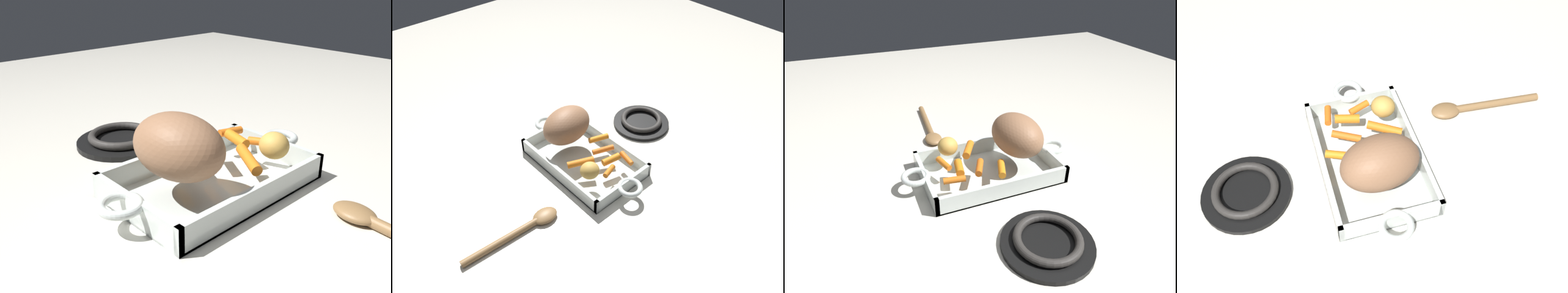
{
  "view_description": "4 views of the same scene",
  "coord_description": "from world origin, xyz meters",
  "views": [
    {
      "loc": [
        0.42,
        0.42,
        0.33
      ],
      "look_at": [
        0.02,
        -0.02,
        0.07
      ],
      "focal_mm": 38.38,
      "sensor_mm": 36.0,
      "label": 1
    },
    {
      "loc": [
        -0.58,
        0.51,
        0.76
      ],
      "look_at": [
        -0.02,
        0.0,
        0.07
      ],
      "focal_mm": 35.32,
      "sensor_mm": 36.0,
      "label": 2
    },
    {
      "loc": [
        -0.27,
        -0.61,
        0.47
      ],
      "look_at": [
        -0.01,
        0.02,
        0.07
      ],
      "focal_mm": 31.02,
      "sensor_mm": 36.0,
      "label": 3
    },
    {
      "loc": [
        0.52,
        -0.14,
        0.74
      ],
      "look_at": [
        0.02,
        0.0,
        0.07
      ],
      "focal_mm": 40.76,
      "sensor_mm": 36.0,
      "label": 4
    }
  ],
  "objects": [
    {
      "name": "baby_carrot_southwest",
      "position": [
        -0.04,
        -0.04,
        0.05
      ],
      "size": [
        0.04,
        0.06,
        0.02
      ],
      "primitive_type": "cylinder",
      "rotation": [
        1.48,
        0.0,
        5.83
      ],
      "color": "orange",
      "rests_on": "roasting_dish"
    },
    {
      "name": "stove_burner_rear",
      "position": [
        0.01,
        -0.25,
        0.01
      ],
      "size": [
        0.17,
        0.17,
        0.03
      ],
      "color": "black",
      "rests_on": "ground_plane"
    },
    {
      "name": "serving_spoon",
      "position": [
        -0.08,
        0.26,
        0.01
      ],
      "size": [
        0.05,
        0.25,
        0.02
      ],
      "rotation": [
        0.0,
        0.0,
        4.64
      ],
      "color": "olive",
      "rests_on": "ground_plane"
    },
    {
      "name": "baby_carrot_northeast",
      "position": [
        -0.1,
        -0.06,
        0.05
      ],
      "size": [
        0.05,
        0.02,
        0.02
      ],
      "primitive_type": "cylinder",
      "rotation": [
        1.52,
        0.0,
        1.37
      ],
      "color": "orange",
      "rests_on": "roasting_dish"
    },
    {
      "name": "roasting_dish",
      "position": [
        0.0,
        0.0,
        0.01
      ],
      "size": [
        0.41,
        0.2,
        0.04
      ],
      "color": "silver",
      "rests_on": "ground_plane"
    },
    {
      "name": "baby_carrot_southeast",
      "position": [
        -0.08,
        -0.02,
        0.05
      ],
      "size": [
        0.03,
        0.05,
        0.02
      ],
      "primitive_type": "cylinder",
      "rotation": [
        1.51,
        0.0,
        6.07
      ],
      "color": "orange",
      "rests_on": "roasting_dish"
    },
    {
      "name": "potato_corner",
      "position": [
        -0.08,
        0.05,
        0.07
      ],
      "size": [
        0.06,
        0.06,
        0.04
      ],
      "primitive_type": "ellipsoid",
      "rotation": [
        0.0,
        0.0,
        1.22
      ],
      "color": "gold",
      "rests_on": "roasting_dish"
    },
    {
      "name": "baby_carrot_long",
      "position": [
        -0.03,
        0.04,
        0.05
      ],
      "size": [
        0.05,
        0.07,
        0.02
      ],
      "primitive_type": "cylinder",
      "rotation": [
        1.67,
        0.0,
        2.64
      ],
      "color": "orange",
      "rests_on": "roasting_dish"
    },
    {
      "name": "ground_plane",
      "position": [
        0.0,
        0.0,
        0.0
      ],
      "size": [
        2.4,
        2.4,
        0.0
      ],
      "primitive_type": "plane",
      "color": "silver"
    },
    {
      "name": "pork_roast",
      "position": [
        0.07,
        -0.0,
        0.09
      ],
      "size": [
        0.12,
        0.16,
        0.1
      ],
      "primitive_type": "ellipsoid",
      "rotation": [
        0.0,
        0.0,
        1.69
      ],
      "color": "#946647",
      "rests_on": "roasting_dish"
    },
    {
      "name": "baby_carrot_center_right",
      "position": [
        0.01,
        -0.06,
        0.05
      ],
      "size": [
        0.04,
        0.06,
        0.02
      ],
      "primitive_type": "cylinder",
      "rotation": [
        1.53,
        0.0,
        5.91
      ],
      "color": "orange",
      "rests_on": "roasting_dish"
    },
    {
      "name": "baby_carrot_northwest",
      "position": [
        -0.11,
        0.01,
        0.05
      ],
      "size": [
        0.03,
        0.05,
        0.02
      ],
      "primitive_type": "cylinder",
      "rotation": [
        1.49,
        0.0,
        3.46
      ],
      "color": "orange",
      "rests_on": "roasting_dish"
    }
  ]
}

